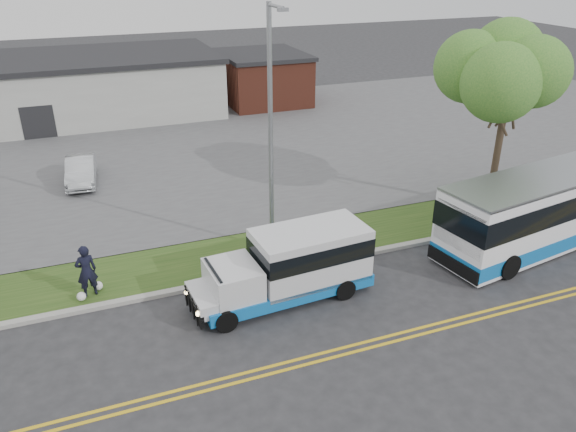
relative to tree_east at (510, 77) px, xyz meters
name	(u,v)px	position (x,y,z in m)	size (l,w,h in m)	color
ground	(219,302)	(-14.00, -3.00, -6.20)	(140.00, 140.00, 0.00)	#28282B
lane_line_north	(252,371)	(-14.00, -6.85, -6.20)	(70.00, 0.12, 0.01)	gold
lane_line_south	(255,378)	(-14.00, -7.15, -6.20)	(70.00, 0.12, 0.01)	gold
curb	(211,284)	(-14.00, -1.90, -6.13)	(80.00, 0.30, 0.15)	#9E9B93
verge	(200,261)	(-14.00, -0.10, -6.15)	(80.00, 3.30, 0.10)	#244416
parking_lot	(147,152)	(-14.00, 14.00, -6.15)	(80.00, 25.00, 0.10)	#4C4C4F
commercial_building	(37,89)	(-20.00, 24.00, -4.02)	(25.40, 10.40, 4.35)	#9E9E99
brick_wing	(263,78)	(-3.50, 23.00, -4.24)	(6.30, 7.30, 3.90)	brown
tree_east	(510,77)	(0.00, 0.00, 0.00)	(5.20, 5.20, 8.33)	#37261E
streetlight_near	(271,127)	(-11.00, -0.27, -0.97)	(0.35, 1.53, 9.50)	gray
shuttle_bus	(294,263)	(-11.38, -3.55, -4.89)	(6.57, 2.54, 2.47)	#1064B4
transit_bus	(556,206)	(0.28, -3.54, -4.62)	(11.60, 4.35, 3.14)	white
pedestrian	(86,271)	(-18.17, -1.10, -5.12)	(0.72, 0.47, 1.97)	black
parked_car_a	(81,170)	(-17.88, 10.12, -5.44)	(1.41, 4.05, 1.33)	#B4B8BC
grocery_bag_left	(81,296)	(-18.47, -1.35, -5.94)	(0.32, 0.32, 0.32)	white
grocery_bag_right	(98,286)	(-17.87, -0.85, -5.94)	(0.32, 0.32, 0.32)	white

